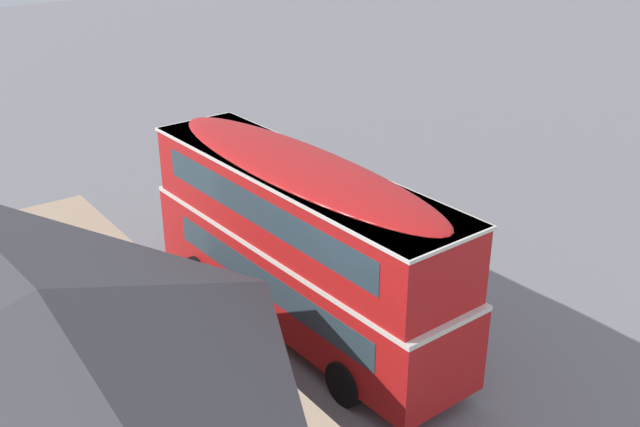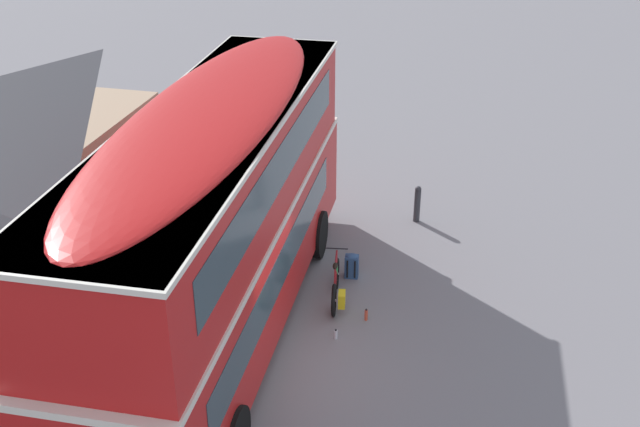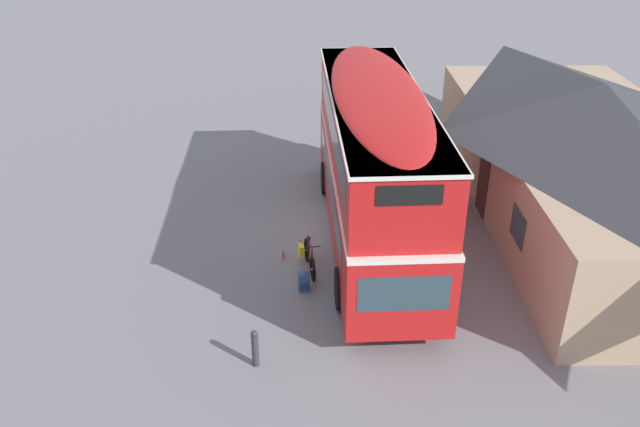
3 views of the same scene
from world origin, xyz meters
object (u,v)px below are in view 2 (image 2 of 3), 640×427
object	(u,v)px
double_decker_bus	(217,215)
water_bottle_clear_plastic	(336,334)
backpack_on_ground	(352,265)
water_bottle_red_squeeze	(366,315)
kerb_bollard	(417,203)
touring_bicycle	(336,287)

from	to	relation	value
double_decker_bus	water_bottle_clear_plastic	bearing A→B (deg)	-83.75
double_decker_bus	backpack_on_ground	world-z (taller)	double_decker_bus
backpack_on_ground	double_decker_bus	bearing A→B (deg)	139.74
water_bottle_red_squeeze	kerb_bollard	world-z (taller)	kerb_bollard
double_decker_bus	touring_bicycle	distance (m)	3.34
touring_bicycle	water_bottle_red_squeeze	world-z (taller)	touring_bicycle
backpack_on_ground	water_bottle_red_squeeze	xyz separation A→B (m)	(-1.55, -0.54, -0.17)
touring_bicycle	kerb_bollard	world-z (taller)	touring_bicycle
water_bottle_clear_plastic	kerb_bollard	distance (m)	5.29
water_bottle_red_squeeze	backpack_on_ground	bearing A→B (deg)	19.30
backpack_on_ground	water_bottle_red_squeeze	bearing A→B (deg)	-160.70
water_bottle_red_squeeze	kerb_bollard	bearing A→B (deg)	-8.40
double_decker_bus	water_bottle_red_squeeze	size ratio (longest dim) A/B	40.35
backpack_on_ground	kerb_bollard	distance (m)	3.12
double_decker_bus	water_bottle_clear_plastic	size ratio (longest dim) A/B	50.83
kerb_bollard	double_decker_bus	bearing A→B (deg)	148.35
double_decker_bus	water_bottle_red_squeeze	xyz separation A→B (m)	(0.95, -2.67, -2.52)
double_decker_bus	touring_bicycle	size ratio (longest dim) A/B	6.33
kerb_bollard	touring_bicycle	bearing A→B (deg)	160.81
backpack_on_ground	water_bottle_clear_plastic	size ratio (longest dim) A/B	2.75
double_decker_bus	water_bottle_red_squeeze	distance (m)	3.79
water_bottle_clear_plastic	touring_bicycle	bearing A→B (deg)	9.69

